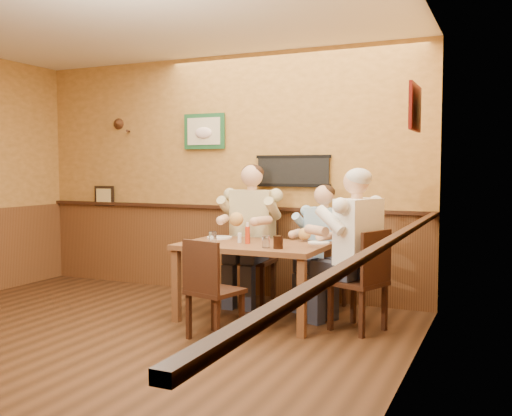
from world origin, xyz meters
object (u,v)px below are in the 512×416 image
Objects in this scene: dining_table at (253,253)px; chair_back_left at (253,259)px; diner_blue_polo at (325,253)px; water_glass_left at (213,238)px; water_glass_mid at (266,242)px; chair_near_side at (215,289)px; salt_shaker at (240,238)px; hot_sauce_bottle at (247,234)px; chair_back_right at (325,269)px; cola_tumbler at (278,242)px; pepper_shaker at (248,238)px; diner_tan_shirt at (253,240)px; diner_white_elder at (358,258)px; chair_right_end at (358,280)px.

chair_back_left is at bearing 114.87° from dining_table.
diner_blue_polo reaches higher than water_glass_left.
chair_near_side is at bearing -120.68° from water_glass_mid.
diner_blue_polo is 1.01m from salt_shaker.
chair_near_side is 0.74× the size of diner_blue_polo.
chair_back_right is at bearing 56.04° from hot_sauce_bottle.
cola_tumbler reaches higher than pepper_shaker.
chair_near_side is (-0.04, -0.71, -0.22)m from dining_table.
diner_tan_shirt reaches higher than pepper_shaker.
diner_white_elder is (1.35, -0.65, 0.19)m from chair_back_left.
water_glass_left is 0.63× the size of hot_sauce_bottle.
dining_table is 0.15m from pepper_shaker.
water_glass_mid is at bearing -61.96° from chair_back_left.
diner_white_elder reaches higher than water_glass_mid.
dining_table is at bearing 13.41° from pepper_shaker.
chair_back_right is 0.89m from chair_right_end.
water_glass_left is 0.71m from cola_tumbler.
diner_blue_polo is at bearing 1.41° from diner_tan_shirt.
chair_right_end is 0.79× the size of diner_blue_polo.
pepper_shaker is (-0.41, 0.23, -0.01)m from cola_tumbler.
chair_right_end is 1.51m from diner_tan_shirt.
pepper_shaker is at bearing -166.59° from dining_table.
water_glass_mid is (0.55, -0.92, 0.33)m from chair_back_left.
diner_tan_shirt is at bearing -93.71° from chair_right_end.
chair_near_side is 7.85× the size of water_glass_mid.
hot_sauce_bottle is (-1.07, -0.08, 0.18)m from diner_white_elder.
chair_right_end is 9.55× the size of salt_shaker.
chair_back_left reaches higher than salt_shaker.
water_glass_mid is at bearing -45.18° from dining_table.
diner_blue_polo reaches higher than pepper_shaker.
diner_blue_polo reaches higher than chair_back_right.
hot_sauce_bottle is (0.00, 0.66, 0.41)m from chair_near_side.
cola_tumbler is at bearing -84.42° from diner_blue_polo.
dining_table is at bearing -110.22° from chair_back_right.
cola_tumbler is at bearing -56.89° from chair_back_left.
chair_back_left is at bearing -93.71° from diner_white_elder.
diner_white_elder reaches higher than chair_back_right.
water_glass_left and cola_tumbler have the same top height.
hot_sauce_bottle is (0.28, -0.73, 0.37)m from chair_back_left.
dining_table is 0.93m from chair_back_right.
chair_near_side is at bearing -81.85° from salt_shaker.
water_glass_left is at bearing -149.82° from pepper_shaker.
pepper_shaker reaches higher than dining_table.
cola_tumbler is (-0.67, -0.28, 0.34)m from chair_right_end.
chair_right_end is 7.88× the size of water_glass_left.
chair_back_left is 0.70× the size of diner_tan_shirt.
water_glass_left is (-0.84, -0.93, 0.22)m from diner_blue_polo.
salt_shaker reaches higher than pepper_shaker.
chair_near_side is 0.72m from cola_tumbler.
chair_back_left is at bearing 87.76° from water_glass_left.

